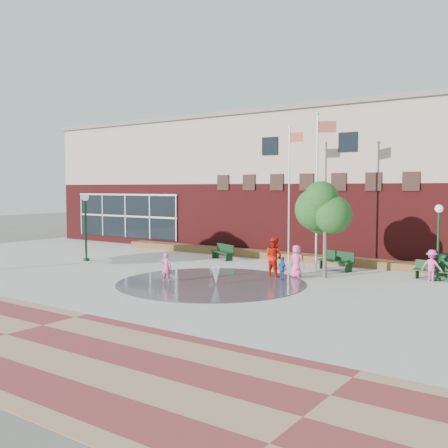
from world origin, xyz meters
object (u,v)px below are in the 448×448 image
Objects in this scene: flagpole_left at (290,188)px; trash_can at (446,266)px; flagpole_right at (318,183)px; child_splash at (166,267)px; bench_left at (222,255)px.

flagpole_left is 6.68× the size of trash_can.
flagpole_left is 0.96× the size of flagpole_right.
flagpole_left reaches higher than trash_can.
trash_can is at bearing -152.50° from child_splash.
flagpole_right is at bearing -30.57° from flagpole_left.
trash_can is 0.85× the size of child_splash.
flagpole_left is 4.07× the size of bench_left.
flagpole_right reaches higher than trash_can.
flagpole_left is 9.03m from child_splash.
flagpole_right reaches higher than flagpole_left.
flagpole_right is at bearing -135.85° from child_splash.
flagpole_left is 5.75m from bench_left.
trash_can is at bearing 27.76° from bench_left.
flagpole_right is at bearing -161.62° from trash_can.
trash_can reaches higher than bench_left.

